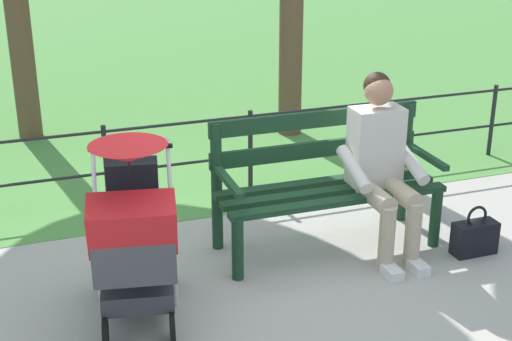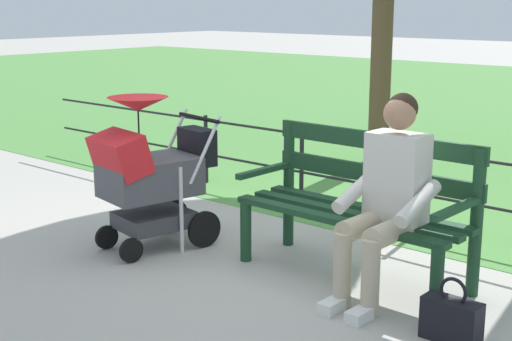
% 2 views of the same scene
% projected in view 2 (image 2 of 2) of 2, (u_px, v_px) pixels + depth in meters
% --- Properties ---
extents(ground_plane, '(60.00, 60.00, 0.00)m').
position_uv_depth(ground_plane, '(262.00, 253.00, 5.43)').
color(ground_plane, '#ADA89E').
extents(park_bench, '(1.61, 0.62, 0.96)m').
position_uv_depth(park_bench, '(360.00, 199.00, 4.90)').
color(park_bench, '#193D23').
rests_on(park_bench, ground).
extents(person_on_bench, '(0.53, 0.74, 1.28)m').
position_uv_depth(person_on_bench, '(387.00, 192.00, 4.49)').
color(person_on_bench, tan).
rests_on(person_on_bench, ground).
extents(stroller, '(0.65, 0.96, 1.15)m').
position_uv_depth(stroller, '(149.00, 171.00, 5.41)').
color(stroller, black).
rests_on(stroller, ground).
extents(handbag, '(0.32, 0.14, 0.37)m').
position_uv_depth(handbag, '(451.00, 319.00, 4.00)').
color(handbag, black).
rests_on(handbag, ground).
extents(park_fence, '(8.59, 0.04, 0.70)m').
position_uv_depth(park_fence, '(410.00, 177.00, 5.95)').
color(park_fence, black).
rests_on(park_fence, ground).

